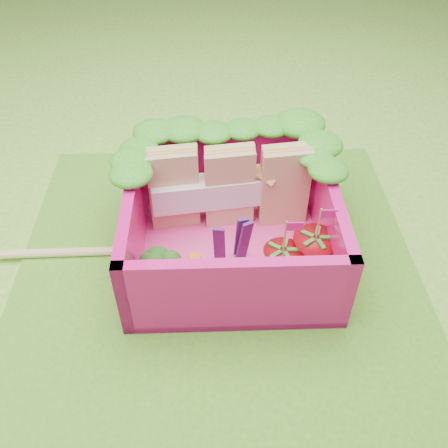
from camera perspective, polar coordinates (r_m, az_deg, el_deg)
name	(u,v)px	position (r m, az deg, el deg)	size (l,w,h in m)	color
ground	(218,267)	(3.32, -0.74, -4.96)	(14.00, 14.00, 0.00)	#6FB533
placemat	(218,266)	(3.31, -0.75, -4.78)	(2.60, 2.60, 0.03)	#50AA26
bento_floor	(231,248)	(3.36, 0.80, -2.80)	(1.30, 1.30, 0.05)	#FD4097
bento_box	(231,221)	(3.19, 0.84, 0.35)	(1.30, 1.30, 0.55)	#EC137D
lettuce_ruffle	(229,139)	(3.33, 0.56, 9.68)	(1.43, 0.76, 0.11)	#258017
sandwich_stack	(230,187)	(3.36, 0.75, 4.26)	(1.08, 0.30, 0.58)	tan
broccoli	(156,267)	(3.00, -7.82, -4.91)	(0.33, 0.33, 0.25)	#5F8B43
carrot_sticks	(188,273)	(3.02, -4.14, -5.61)	(0.16, 0.13, 0.25)	orange
purple_wedges	(235,242)	(3.10, 1.26, -2.02)	(0.23, 0.11, 0.38)	#3F1854
strawberry_left	(282,264)	(3.08, 6.62, -4.55)	(0.24, 0.24, 0.48)	#B9120B
strawberry_right	(313,254)	(3.14, 10.18, -3.44)	(0.28, 0.28, 0.52)	#B9120B
snap_peas	(293,269)	(3.20, 7.86, -5.08)	(0.67, 0.51, 0.05)	#59B93A
chopsticks	(57,253)	(3.52, -18.54, -3.13)	(2.34, 0.09, 0.05)	#E5C57D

